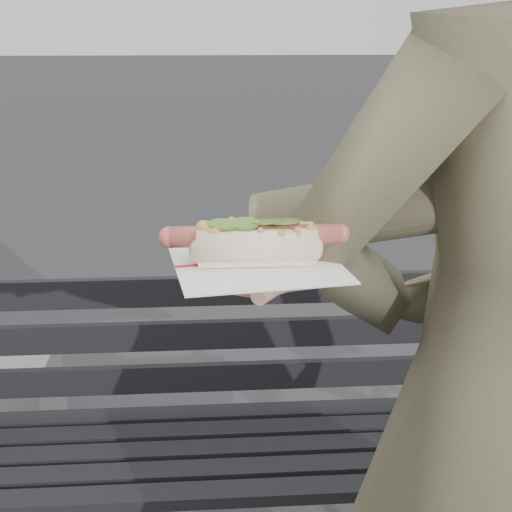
{
  "coord_description": "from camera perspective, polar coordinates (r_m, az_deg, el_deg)",
  "views": [
    {
      "loc": [
        0.01,
        -0.74,
        1.51
      ],
      "look_at": [
        0.07,
        0.05,
        1.26
      ],
      "focal_mm": 50.0,
      "sensor_mm": 36.0,
      "label": 1
    }
  ],
  "objects": [
    {
      "name": "person",
      "position": [
        1.13,
        19.59,
        -12.32
      ],
      "size": [
        0.79,
        0.61,
        1.92
      ],
      "primitive_type": "imported",
      "rotation": [
        0.0,
        0.0,
        3.37
      ],
      "color": "#46402E",
      "rests_on": "ground"
    },
    {
      "name": "held_hotdog",
      "position": [
        0.92,
        11.4,
        3.46
      ],
      "size": [
        0.62,
        0.31,
        0.2
      ],
      "color": "#46402E"
    },
    {
      "name": "park_bench",
      "position": [
        1.94,
        -4.65,
        -12.77
      ],
      "size": [
        1.5,
        0.44,
        0.88
      ],
      "color": "black",
      "rests_on": "ground"
    }
  ]
}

